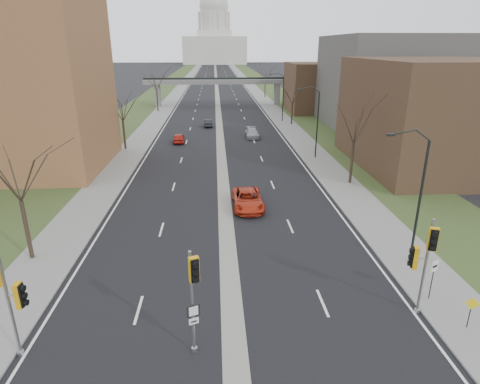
{
  "coord_description": "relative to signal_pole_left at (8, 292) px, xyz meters",
  "views": [
    {
      "loc": [
        -0.68,
        -16.27,
        13.31
      ],
      "look_at": [
        0.88,
        9.07,
        4.03
      ],
      "focal_mm": 30.0,
      "sensor_mm": 36.0,
      "label": 1
    }
  ],
  "objects": [
    {
      "name": "sidewalk_right",
      "position": [
        21.62,
        151.21,
        -3.46
      ],
      "size": [
        4.0,
        600.0,
        0.12
      ],
      "primitive_type": "cube",
      "color": "gray",
      "rests_on": "ground"
    },
    {
      "name": "signal_pole_right",
      "position": [
        19.17,
        1.99,
        0.02
      ],
      "size": [
        0.91,
        1.19,
        5.42
      ],
      "rotation": [
        0.0,
        0.0,
        -0.3
      ],
      "color": "gray",
      "rests_on": "ground"
    },
    {
      "name": "streetlight_far",
      "position": [
        20.61,
        59.21,
        3.43
      ],
      "size": [
        2.61,
        0.2,
        8.7
      ],
      "color": "black",
      "rests_on": "sidewalk_right"
    },
    {
      "name": "commercial_block_far",
      "position": [
        31.62,
        71.21,
        1.48
      ],
      "size": [
        14.0,
        14.0,
        10.0
      ],
      "primitive_type": "cube",
      "color": "#493222",
      "rests_on": "ground"
    },
    {
      "name": "tree_left_a",
      "position": [
        -3.38,
        9.21,
        3.11
      ],
      "size": [
        7.2,
        7.2,
        9.4
      ],
      "color": "#382B21",
      "rests_on": "sidewalk_left"
    },
    {
      "name": "car_left_near",
      "position": [
        3.55,
        43.0,
        -2.85
      ],
      "size": [
        1.79,
        4.04,
        1.35
      ],
      "primitive_type": "imported",
      "rotation": [
        0.0,
        0.0,
        3.19
      ],
      "color": "red",
      "rests_on": "ground"
    },
    {
      "name": "streetlight_near",
      "position": [
        20.61,
        7.21,
        3.43
      ],
      "size": [
        2.61,
        0.2,
        8.7
      ],
      "color": "black",
      "rests_on": "sidewalk_right"
    },
    {
      "name": "tree_right_c",
      "position": [
        22.62,
        96.21,
        3.52
      ],
      "size": [
        7.65,
        7.65,
        9.99
      ],
      "color": "#382B21",
      "rests_on": "sidewalk_right"
    },
    {
      "name": "median_strip",
      "position": [
        9.62,
        151.21,
        -3.52
      ],
      "size": [
        1.2,
        600.0,
        0.02
      ],
      "primitive_type": "cube",
      "color": "gray",
      "rests_on": "ground"
    },
    {
      "name": "speed_limit_sign",
      "position": [
        20.58,
        3.16,
        -1.78
      ],
      "size": [
        0.48,
        0.24,
        2.36
      ],
      "rotation": [
        0.0,
        0.0,
        0.43
      ],
      "color": "black",
      "rests_on": "sidewalk_right"
    },
    {
      "name": "commercial_block_near",
      "position": [
        33.62,
        29.21,
        2.48
      ],
      "size": [
        16.0,
        20.0,
        12.0
      ],
      "primitive_type": "cube",
      "color": "#493222",
      "rests_on": "ground"
    },
    {
      "name": "tree_right_a",
      "position": [
        22.62,
        23.21,
        3.11
      ],
      "size": [
        7.2,
        7.2,
        9.4
      ],
      "color": "#382B21",
      "rests_on": "sidewalk_right"
    },
    {
      "name": "warning_sign",
      "position": [
        21.24,
        0.66,
        -2.27
      ],
      "size": [
        0.66,
        0.22,
        1.75
      ],
      "rotation": [
        0.0,
        0.0,
        -0.29
      ],
      "color": "black",
      "rests_on": "sidewalk_right"
    },
    {
      "name": "grass_verge_right",
      "position": [
        27.62,
        151.21,
        -3.47
      ],
      "size": [
        8.0,
        600.0,
        0.1
      ],
      "primitive_type": "cube",
      "color": "#2D421E",
      "rests_on": "ground"
    },
    {
      "name": "tree_right_b",
      "position": [
        22.62,
        56.21,
        2.3
      ],
      "size": [
        6.3,
        6.3,
        8.22
      ],
      "color": "#382B21",
      "rests_on": "sidewalk_right"
    },
    {
      "name": "signal_pole_median",
      "position": [
        7.86,
        -0.31,
        0.1
      ],
      "size": [
        0.73,
        0.87,
        5.21
      ],
      "rotation": [
        0.0,
        0.0,
        0.37
      ],
      "color": "gray",
      "rests_on": "ground"
    },
    {
      "name": "commercial_block_mid",
      "position": [
        37.62,
        53.21,
        3.98
      ],
      "size": [
        18.0,
        22.0,
        15.0
      ],
      "primitive_type": "cube",
      "color": "#4F4D49",
      "rests_on": "ground"
    },
    {
      "name": "car_right_near",
      "position": [
        11.62,
        17.34,
        -2.76
      ],
      "size": [
        2.58,
        5.49,
        1.52
      ],
      "primitive_type": "imported",
      "rotation": [
        0.0,
        0.0,
        0.01
      ],
      "color": "#B52A13",
      "rests_on": "ground"
    },
    {
      "name": "ground",
      "position": [
        9.62,
        1.21,
        -3.52
      ],
      "size": [
        700.0,
        700.0,
        0.0
      ],
      "primitive_type": "plane",
      "color": "black",
      "rests_on": "ground"
    },
    {
      "name": "road_surface",
      "position": [
        9.62,
        151.21,
        -3.52
      ],
      "size": [
        20.0,
        600.0,
        0.01
      ],
      "primitive_type": "cube",
      "color": "black",
      "rests_on": "ground"
    },
    {
      "name": "tree_left_b",
      "position": [
        -3.38,
        39.21,
        2.7
      ],
      "size": [
        6.75,
        6.75,
        8.81
      ],
      "color": "#382B21",
      "rests_on": "sidewalk_left"
    },
    {
      "name": "streetlight_mid",
      "position": [
        20.61,
        33.21,
        3.43
      ],
      "size": [
        2.61,
        0.2,
        8.7
      ],
      "color": "black",
      "rests_on": "sidewalk_right"
    },
    {
      "name": "car_right_mid",
      "position": [
        14.56,
        45.84,
        -2.84
      ],
      "size": [
        1.94,
        4.74,
        1.37
      ],
      "primitive_type": "imported",
      "rotation": [
        0.0,
        0.0,
        -0.0
      ],
      "color": "#95959C",
      "rests_on": "ground"
    },
    {
      "name": "pedestrian_bridge",
      "position": [
        9.62,
        81.21,
        1.32
      ],
      "size": [
        34.0,
        3.0,
        6.45
      ],
      "color": "slate",
      "rests_on": "ground"
    },
    {
      "name": "car_left_far",
      "position": [
        7.62,
        55.18,
        -2.88
      ],
      "size": [
        1.57,
        3.96,
        1.28
      ],
      "primitive_type": "imported",
      "rotation": [
        0.0,
        0.0,
        3.2
      ],
      "color": "black",
      "rests_on": "ground"
    },
    {
      "name": "signal_pole_left",
      "position": [
        0.0,
        0.0,
        0.0
      ],
      "size": [
        1.03,
        0.93,
        5.38
      ],
      "rotation": [
        0.0,
        0.0,
        -0.09
      ],
      "color": "gray",
      "rests_on": "ground"
    },
    {
      "name": "tree_left_c",
      "position": [
        -3.38,
        73.21,
        3.52
      ],
      "size": [
        7.65,
        7.65,
        9.99
      ],
      "color": "#382B21",
      "rests_on": "sidewalk_left"
    },
    {
      "name": "grass_verge_left",
      "position": [
        -8.38,
        151.21,
        -3.47
      ],
      "size": [
        8.0,
        600.0,
        0.1
      ],
      "primitive_type": "cube",
      "color": "#2D421E",
      "rests_on": "ground"
    },
    {
      "name": "sidewalk_left",
      "position": [
        -2.38,
        151.21,
        -3.46
      ],
      "size": [
        4.0,
        600.0,
        0.12
      ],
      "primitive_type": "cube",
      "color": "gray",
      "rests_on": "ground"
    },
    {
      "name": "capitol",
      "position": [
        9.62,
        321.21,
        15.08
      ],
      "size": [
        48.0,
        42.0,
        55.75
      ],
      "color": "beige",
      "rests_on": "ground"
    }
  ]
}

